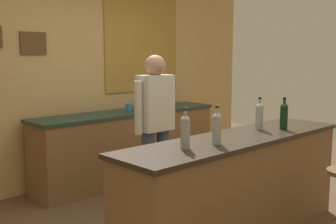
% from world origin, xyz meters
% --- Properties ---
extents(ground_plane, '(10.00, 10.00, 0.00)m').
position_xyz_m(ground_plane, '(0.00, 0.00, 0.00)').
color(ground_plane, brown).
extents(back_wall, '(6.00, 0.09, 2.80)m').
position_xyz_m(back_wall, '(0.03, 2.03, 1.42)').
color(back_wall, tan).
rests_on(back_wall, ground_plane).
extents(bar_counter, '(2.46, 0.60, 0.92)m').
position_xyz_m(bar_counter, '(0.00, -0.40, 0.46)').
color(bar_counter, brown).
rests_on(bar_counter, ground_plane).
extents(side_counter, '(2.64, 0.56, 0.90)m').
position_xyz_m(side_counter, '(0.40, 1.65, 0.45)').
color(side_counter, brown).
rests_on(side_counter, ground_plane).
extents(bartender, '(0.52, 0.21, 1.62)m').
position_xyz_m(bartender, '(-0.11, 0.55, 0.94)').
color(bartender, '#384766').
rests_on(bartender, ground_plane).
extents(wine_bottle_a, '(0.07, 0.07, 0.31)m').
position_xyz_m(wine_bottle_a, '(-0.67, -0.41, 1.06)').
color(wine_bottle_a, '#999E99').
rests_on(wine_bottle_a, bar_counter).
extents(wine_bottle_b, '(0.07, 0.07, 0.31)m').
position_xyz_m(wine_bottle_b, '(-0.38, -0.48, 1.06)').
color(wine_bottle_b, '#999E99').
rests_on(wine_bottle_b, bar_counter).
extents(wine_bottle_c, '(0.07, 0.07, 0.31)m').
position_xyz_m(wine_bottle_c, '(0.41, -0.33, 1.06)').
color(wine_bottle_c, '#999E99').
rests_on(wine_bottle_c, bar_counter).
extents(wine_bottle_d, '(0.07, 0.07, 0.31)m').
position_xyz_m(wine_bottle_d, '(0.58, -0.49, 1.06)').
color(wine_bottle_d, black).
rests_on(wine_bottle_d, bar_counter).
extents(wine_glass_a, '(0.07, 0.07, 0.16)m').
position_xyz_m(wine_glass_a, '(0.67, 1.75, 1.01)').
color(wine_glass_a, silver).
rests_on(wine_glass_a, side_counter).
extents(wine_glass_b, '(0.07, 0.07, 0.16)m').
position_xyz_m(wine_glass_b, '(1.07, 1.56, 1.01)').
color(wine_glass_b, silver).
rests_on(wine_glass_b, side_counter).
extents(coffee_mug, '(0.12, 0.08, 0.09)m').
position_xyz_m(coffee_mug, '(0.41, 1.66, 0.95)').
color(coffee_mug, '#336699').
rests_on(coffee_mug, side_counter).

